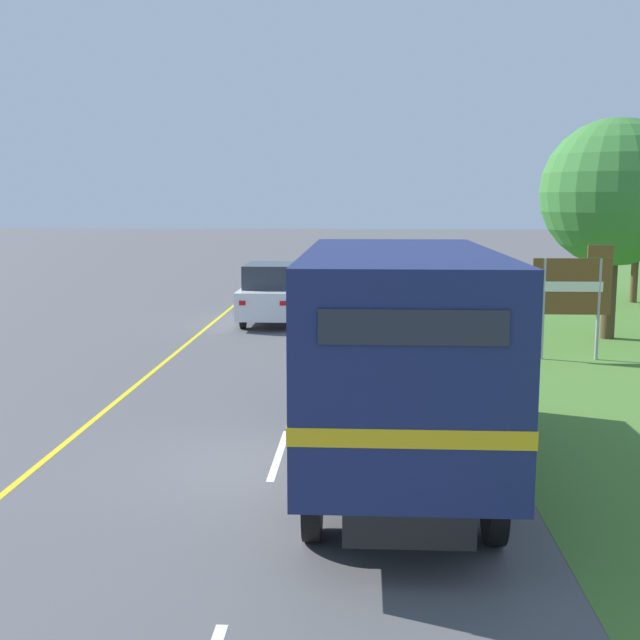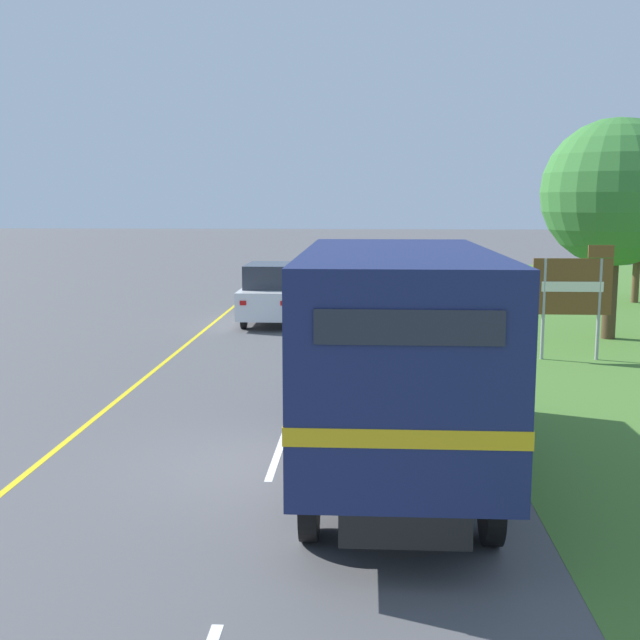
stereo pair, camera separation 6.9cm
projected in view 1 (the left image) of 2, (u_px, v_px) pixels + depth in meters
ground_plane at (276, 465)px, 12.52m from camera, size 200.00×200.00×0.00m
edge_line_yellow at (193, 339)px, 23.80m from camera, size 0.12×56.42×0.01m
centre_dash_near at (279, 454)px, 13.05m from camera, size 0.12×2.60×0.01m
centre_dash_mid_a at (307, 369)px, 19.56m from camera, size 0.12×2.60×0.01m
centre_dash_mid_b at (322, 327)px, 26.08m from camera, size 0.12×2.60×0.01m
centre_dash_far at (330, 301)px, 32.59m from camera, size 0.12×2.60×0.01m
centre_dash_farthest at (336, 284)px, 39.11m from camera, size 0.12×2.60×0.01m
horse_trailer_truck at (396, 348)px, 11.88m from camera, size 2.56×8.19×3.43m
lead_car_white at (270, 293)px, 26.76m from camera, size 1.80×4.29×2.00m
lead_car_black_ahead at (369, 260)px, 41.30m from camera, size 1.80×4.12×2.03m
highway_sign at (573, 289)px, 20.50m from camera, size 2.00×0.09×2.96m
roadside_tree_near at (615, 193)px, 23.28m from camera, size 4.28×4.28×6.45m
roadside_tree_mid at (639, 203)px, 31.65m from camera, size 4.68×4.68×6.32m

